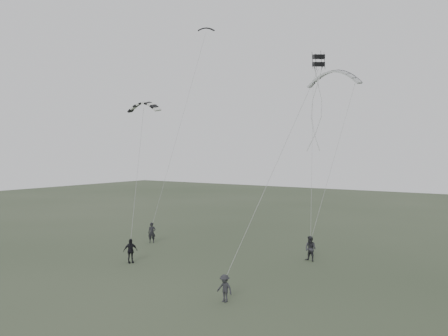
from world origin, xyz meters
The scene contains 9 objects.
ground centered at (0.00, 0.00, 0.00)m, with size 140.00×140.00×0.00m, color #313D28.
flyer_left centered at (-7.35, 5.49, 0.89)m, with size 0.65×0.43×1.79m, color black.
flyer_right centered at (6.80, 7.04, 0.91)m, with size 0.89×0.69×1.83m, color #27282D.
flyer_center centered at (-3.83, -0.56, 0.87)m, with size 1.02×0.43×1.74m, color black.
flyer_far centered at (6.34, -3.71, 0.73)m, with size 0.95×0.54×1.47m, color #242429.
kite_dark_small centered at (-5.88, 11.65, 19.93)m, with size 1.61×0.48×0.52m, color black, non-canonical shape.
kite_pale_large centered at (6.15, 13.52, 14.85)m, with size 4.58×1.03×1.83m, color #B1B3B6, non-canonical shape.
kite_striped centered at (-5.95, 3.11, 11.95)m, with size 2.85×0.71×1.13m, color black, non-canonical shape.
kite_box centered at (9.27, 1.94, 13.37)m, with size 0.62×0.62×0.71m, color black, non-canonical shape.
Camera 1 is at (18.88, -22.84, 7.92)m, focal length 35.00 mm.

